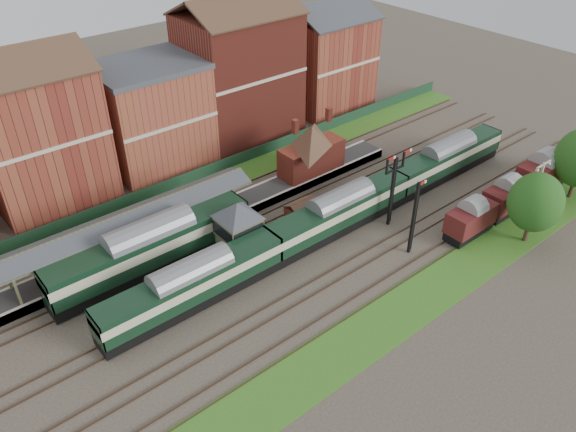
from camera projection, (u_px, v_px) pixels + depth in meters
ground at (285, 258)px, 54.40m from camera, size 160.00×160.00×0.00m
grass_back at (197, 191)px, 64.54m from camera, size 90.00×4.50×0.06m
grass_front at (376, 328)px, 46.77m from camera, size 90.00×5.00×0.06m
fence at (187, 178)px, 65.40m from camera, size 90.00×0.12×1.50m
platform at (187, 228)px, 57.69m from camera, size 55.00×3.40×1.00m
signal_box at (238, 228)px, 53.08m from camera, size 5.40×5.40×6.00m
brick_hut at (302, 215)px, 58.41m from camera, size 3.20×2.64×2.94m
station_building at (312, 149)px, 64.64m from camera, size 8.10×8.10×5.90m
canopy at (127, 216)px, 52.22m from camera, size 26.00×3.89×4.08m
semaphore_bracket at (393, 186)px, 56.50m from camera, size 3.60×0.25×8.18m
semaphore_siding at (414, 217)px, 52.86m from camera, size 1.23×0.25×8.00m
yard_lamp at (537, 188)px, 57.43m from camera, size 2.60×0.22×7.00m
town_backdrop at (150, 110)px, 66.21m from camera, size 69.00×10.00×16.00m
dmu_train at (340, 211)px, 56.89m from camera, size 52.40×2.76×4.03m
platform_railcar at (152, 247)px, 51.51m from camera, size 19.91×3.13×4.59m
goods_van_a at (471, 219)px, 56.40m from camera, size 5.67×2.46×3.44m
goods_van_b at (506, 197)px, 59.69m from camera, size 5.85×2.53×3.55m
goods_van_c at (542, 174)px, 63.17m from camera, size 6.79×2.94×4.12m
tree_far at (536, 202)px, 54.09m from camera, size 5.24×5.24×7.65m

